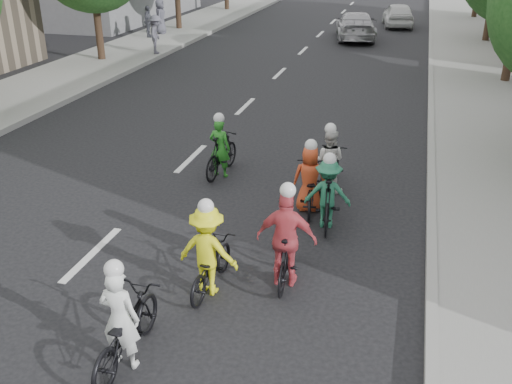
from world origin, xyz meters
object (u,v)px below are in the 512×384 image
at_px(cyclist_5, 124,327).
at_px(spectator_2, 160,16).
at_px(follow_car_trail, 398,15).
at_px(cyclist_1, 209,257).
at_px(cyclist_2, 310,185).
at_px(cyclist_3, 328,196).
at_px(cyclist_6, 221,152).
at_px(spectator_0, 156,35).
at_px(cyclist_0, 287,247).
at_px(follow_car_lead, 356,26).
at_px(cyclist_4, 329,166).
at_px(spectator_1, 148,21).

bearing_deg(cyclist_5, spectator_2, -67.00).
distance_m(follow_car_trail, spectator_2, 14.37).
xyz_separation_m(cyclist_1, spectator_2, (-10.92, 22.48, 0.44)).
height_order(cyclist_2, cyclist_5, cyclist_5).
xyz_separation_m(cyclist_3, cyclist_5, (-2.03, -4.73, -0.07)).
bearing_deg(cyclist_6, spectator_0, -53.14).
distance_m(cyclist_3, spectator_2, 23.26).
distance_m(cyclist_0, spectator_0, 19.41).
height_order(cyclist_2, spectator_0, spectator_0).
xyz_separation_m(spectator_0, spectator_2, (-2.13, 5.25, 0.04)).
bearing_deg(follow_car_lead, follow_car_trail, -121.19).
distance_m(cyclist_0, cyclist_3, 2.27).
height_order(cyclist_1, follow_car_lead, cyclist_1).
relative_size(cyclist_6, spectator_0, 1.01).
relative_size(cyclist_0, spectator_0, 1.07).
xyz_separation_m(cyclist_1, follow_car_lead, (-0.42, 24.42, 0.10)).
height_order(cyclist_0, follow_car_lead, cyclist_0).
distance_m(follow_car_lead, follow_car_trail, 5.49).
bearing_deg(cyclist_2, cyclist_3, 118.58).
height_order(cyclist_5, spectator_0, spectator_0).
bearing_deg(cyclist_0, cyclist_5, 53.23).
xyz_separation_m(follow_car_lead, spectator_2, (-10.50, -1.95, 0.35)).
bearing_deg(follow_car_lead, cyclist_4, 85.03).
bearing_deg(cyclist_3, cyclist_2, -59.10).
relative_size(cyclist_0, cyclist_3, 0.99).
height_order(cyclist_3, cyclist_5, cyclist_5).
bearing_deg(spectator_1, follow_car_trail, -63.04).
relative_size(cyclist_6, follow_car_trail, 0.43).
distance_m(cyclist_4, cyclist_6, 2.64).
bearing_deg(follow_car_lead, spectator_0, 30.90).
distance_m(cyclist_6, follow_car_lead, 19.75).
height_order(cyclist_0, spectator_1, cyclist_0).
relative_size(cyclist_0, spectator_1, 1.14).
distance_m(cyclist_0, cyclist_4, 3.96).
relative_size(cyclist_1, spectator_1, 1.04).
bearing_deg(cyclist_3, spectator_2, -64.36).
xyz_separation_m(cyclist_1, spectator_0, (-8.80, 17.23, 0.40)).
xyz_separation_m(cyclist_2, spectator_1, (-12.08, 17.75, 0.41)).
xyz_separation_m(cyclist_0, spectator_0, (-9.97, 16.66, 0.33)).
bearing_deg(cyclist_2, cyclist_5, 64.82).
bearing_deg(cyclist_1, spectator_1, -59.33).
bearing_deg(cyclist_0, spectator_1, -61.73).
xyz_separation_m(cyclist_4, cyclist_5, (-1.78, -6.45, -0.01)).
bearing_deg(spectator_2, spectator_0, -171.05).
bearing_deg(cyclist_2, cyclist_1, 64.44).
relative_size(cyclist_2, follow_car_lead, 0.37).
xyz_separation_m(cyclist_0, spectator_1, (-12.23, 20.62, 0.28)).
xyz_separation_m(cyclist_1, spectator_1, (-11.06, 21.19, 0.35)).
bearing_deg(spectator_2, cyclist_6, -164.92).
relative_size(cyclist_2, cyclist_6, 1.04).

